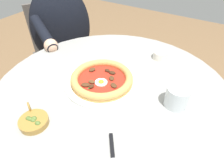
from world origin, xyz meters
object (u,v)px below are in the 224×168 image
object	(u,v)px
dining_table	(112,109)
cafe_chair_diner	(61,48)
pizza_on_plate	(101,80)
water_glass	(177,98)
olive_pan	(34,121)
diner_person	(66,53)
ramekin_capers	(160,55)
steak_knife	(113,155)

from	to	relation	value
dining_table	cafe_chair_diner	bearing A→B (deg)	149.53
pizza_on_plate	water_glass	world-z (taller)	water_glass
olive_pan	diner_person	xyz separation A→B (m)	(-0.50, 0.64, -0.24)
dining_table	ramekin_capers	distance (m)	0.34
olive_pan	diner_person	world-z (taller)	diner_person
water_glass	diner_person	xyz separation A→B (m)	(-0.85, 0.32, -0.26)
dining_table	water_glass	xyz separation A→B (m)	(0.24, 0.04, 0.16)
pizza_on_plate	water_glass	xyz separation A→B (m)	(0.29, 0.04, 0.02)
water_glass	cafe_chair_diner	xyz separation A→B (m)	(-0.97, 0.40, -0.28)
water_glass	ramekin_capers	world-z (taller)	water_glass
water_glass	olive_pan	distance (m)	0.48
pizza_on_plate	olive_pan	size ratio (longest dim) A/B	2.71
ramekin_capers	olive_pan	xyz separation A→B (m)	(-0.20, -0.58, -0.01)
pizza_on_plate	diner_person	xyz separation A→B (m)	(-0.57, 0.36, -0.24)
pizza_on_plate	steak_knife	world-z (taller)	pizza_on_plate
water_glass	ramekin_capers	xyz separation A→B (m)	(-0.16, 0.26, -0.01)
steak_knife	diner_person	distance (m)	1.00
water_glass	steak_knife	distance (m)	0.29
olive_pan	water_glass	bearing A→B (deg)	41.80
pizza_on_plate	steak_knife	distance (m)	0.31
ramekin_capers	diner_person	distance (m)	0.74
steak_knife	water_glass	bearing A→B (deg)	73.10
pizza_on_plate	steak_knife	xyz separation A→B (m)	(0.20, -0.24, -0.01)
ramekin_capers	pizza_on_plate	bearing A→B (deg)	-113.37
water_glass	pizza_on_plate	bearing A→B (deg)	-172.04
dining_table	ramekin_capers	size ratio (longest dim) A/B	14.22
diner_person	steak_knife	bearing A→B (deg)	-38.25
cafe_chair_diner	dining_table	bearing A→B (deg)	-30.47
steak_knife	olive_pan	size ratio (longest dim) A/B	1.48
dining_table	steak_knife	distance (m)	0.32
steak_knife	olive_pan	distance (m)	0.27
water_glass	cafe_chair_diner	distance (m)	1.09
diner_person	cafe_chair_diner	xyz separation A→B (m)	(-0.12, 0.07, -0.02)
dining_table	cafe_chair_diner	distance (m)	0.86
pizza_on_plate	cafe_chair_diner	size ratio (longest dim) A/B	0.36
dining_table	pizza_on_plate	xyz separation A→B (m)	(-0.05, -0.00, 0.14)
pizza_on_plate	cafe_chair_diner	xyz separation A→B (m)	(-0.69, 0.44, -0.27)
pizza_on_plate	olive_pan	distance (m)	0.29
ramekin_capers	olive_pan	world-z (taller)	olive_pan
steak_knife	ramekin_capers	size ratio (longest dim) A/B	2.50
water_glass	steak_knife	size ratio (longest dim) A/B	0.48
dining_table	steak_knife	xyz separation A→B (m)	(0.15, -0.25, 0.13)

